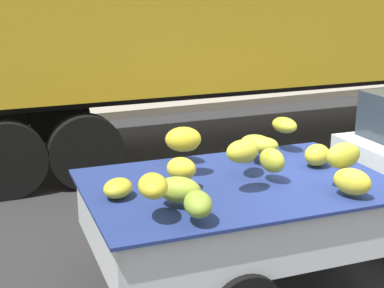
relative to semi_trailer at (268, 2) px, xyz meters
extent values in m
plane|color=#28282B|center=(-1.71, -4.42, -2.54)|extent=(220.00, 220.00, 0.00)
cube|color=gray|center=(-1.71, 3.24, -2.46)|extent=(80.00, 0.80, 0.16)
cube|color=silver|center=(-2.92, -4.40, -1.96)|extent=(2.80, 1.87, 0.08)
cube|color=silver|center=(-2.87, -3.56, -1.70)|extent=(2.71, 0.20, 0.44)
cube|color=silver|center=(-2.96, -5.24, -1.70)|extent=(2.71, 0.20, 0.44)
cube|color=silver|center=(-1.59, -4.47, -1.70)|extent=(0.14, 1.73, 0.44)
cube|color=silver|center=(-4.25, -4.33, -1.70)|extent=(0.14, 1.73, 0.44)
cube|color=#B21914|center=(-2.87, -3.53, -1.74)|extent=(2.60, 0.15, 0.07)
cube|color=navy|center=(-2.92, -4.40, -1.47)|extent=(2.93, 2.00, 0.03)
ellipsoid|color=gold|center=(-3.02, -4.65, -1.07)|extent=(0.34, 0.27, 0.20)
ellipsoid|color=gold|center=(-2.12, -4.89, -1.16)|extent=(0.36, 0.22, 0.24)
ellipsoid|color=#ACAF2E|center=(-2.62, -4.52, -1.25)|extent=(0.22, 0.31, 0.23)
ellipsoid|color=gold|center=(-3.31, -4.04, -1.09)|extent=(0.40, 0.34, 0.24)
ellipsoid|color=yellow|center=(-3.47, -4.35, -1.26)|extent=(0.34, 0.35, 0.20)
ellipsoid|color=#8FA632|center=(-3.64, -4.73, -1.31)|extent=(0.44, 0.43, 0.22)
ellipsoid|color=gold|center=(-1.97, -4.32, -1.33)|extent=(0.34, 0.32, 0.22)
ellipsoid|color=gold|center=(-2.19, -5.13, -1.31)|extent=(0.33, 0.40, 0.23)
ellipsoid|color=gold|center=(-2.75, -4.26, -1.22)|extent=(0.33, 0.37, 0.21)
ellipsoid|color=gold|center=(-1.98, -3.72, -1.16)|extent=(0.25, 0.35, 0.17)
ellipsoid|color=olive|center=(-3.64, -5.09, -1.30)|extent=(0.30, 0.38, 0.19)
ellipsoid|color=gold|center=(-2.44, -4.05, -1.25)|extent=(0.37, 0.34, 0.17)
ellipsoid|color=gold|center=(-4.05, -4.34, -1.37)|extent=(0.38, 0.39, 0.16)
ellipsoid|color=yellow|center=(-3.14, -3.63, -1.25)|extent=(0.34, 0.39, 0.18)
ellipsoid|color=olive|center=(-2.43, -3.89, -1.26)|extent=(0.39, 0.40, 0.17)
ellipsoid|color=gold|center=(-3.94, -4.92, -1.17)|extent=(0.30, 0.39, 0.18)
cylinder|color=black|center=(-3.19, -3.55, -2.22)|extent=(0.65, 0.23, 0.64)
cube|color=black|center=(0.07, 0.00, -1.44)|extent=(11.05, 0.82, 0.30)
cylinder|color=black|center=(-3.48, 1.33, -2.00)|extent=(1.09, 0.34, 1.08)
cylinder|color=black|center=(-3.58, -1.07, -2.00)|extent=(1.09, 0.34, 1.08)
cylinder|color=black|center=(-4.65, -1.02, -2.00)|extent=(1.09, 0.34, 1.08)
camera|label=1|loc=(-5.32, -8.79, 0.35)|focal=53.10mm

